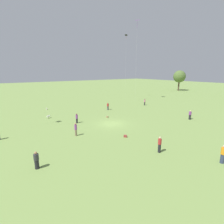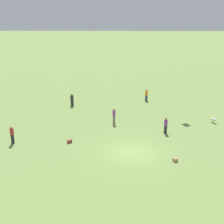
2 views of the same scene
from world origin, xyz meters
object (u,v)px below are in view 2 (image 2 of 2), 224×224
object	(u,v)px
person_7	(12,135)
picnic_bag_0	(70,141)
person_6	(166,126)
picnic_bag_2	(175,160)
person_0	(72,100)
person_5	(114,116)
person_1	(146,95)
dog_0	(214,120)

from	to	relation	value
person_7	picnic_bag_0	world-z (taller)	person_7
person_6	picnic_bag_2	xyz separation A→B (m)	(0.08, 6.05, -0.68)
person_0	person_6	xyz separation A→B (m)	(-10.80, 8.78, 0.03)
person_5	picnic_bag_0	bearing A→B (deg)	-64.29
person_1	person_0	bearing A→B (deg)	-115.47
person_0	dog_0	world-z (taller)	person_0
picnic_bag_2	person_7	bearing A→B (deg)	-13.08
person_1	picnic_bag_2	xyz separation A→B (m)	(-0.84, 17.13, -0.66)
person_7	person_0	bearing A→B (deg)	37.88
person_1	picnic_bag_0	size ratio (longest dim) A/B	3.38
person_1	picnic_bag_2	bearing A→B (deg)	-35.81
person_0	person_7	world-z (taller)	person_7
person_7	person_1	bearing A→B (deg)	12.47
person_7	picnic_bag_2	size ratio (longest dim) A/B	3.71
person_1	picnic_bag_0	bearing A→B (deg)	-71.37
picnic_bag_2	person_5	bearing A→B (deg)	-58.67
picnic_bag_0	picnic_bag_2	distance (m)	10.20
person_5	picnic_bag_0	size ratio (longest dim) A/B	3.70
person_5	person_7	bearing A→B (deg)	-85.90
dog_0	person_5	bearing A→B (deg)	-26.96
person_1	person_5	xyz separation A→B (m)	(4.42, 8.50, 0.10)
person_5	person_6	world-z (taller)	person_5
person_0	person_7	bearing A→B (deg)	120.06
picnic_bag_0	person_5	bearing A→B (deg)	-130.49
person_5	dog_0	bearing A→B (deg)	67.98
person_0	person_5	size ratio (longest dim) A/B	0.92
person_0	person_7	xyz separation A→B (m)	(4.27, 11.35, 0.10)
dog_0	person_6	bearing A→B (deg)	-2.19
person_6	picnic_bag_2	world-z (taller)	person_6
person_5	picnic_bag_2	size ratio (longest dim) A/B	3.72
dog_0	picnic_bag_0	world-z (taller)	dog_0
dog_0	picnic_bag_0	size ratio (longest dim) A/B	1.54
dog_0	person_7	bearing A→B (deg)	-14.02
person_5	person_1	bearing A→B (deg)	128.76
picnic_bag_0	person_7	bearing A→B (deg)	1.40
person_1	person_7	distance (m)	19.66
person_6	picnic_bag_0	bearing A→B (deg)	176.97
person_5	picnic_bag_0	distance (m)	6.64
picnic_bag_0	person_0	bearing A→B (deg)	-84.00
person_5	picnic_bag_2	world-z (taller)	person_5
person_1	picnic_bag_0	xyz separation A→B (m)	(8.70, 13.52, -0.65)
person_5	dog_0	size ratio (longest dim) A/B	2.39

